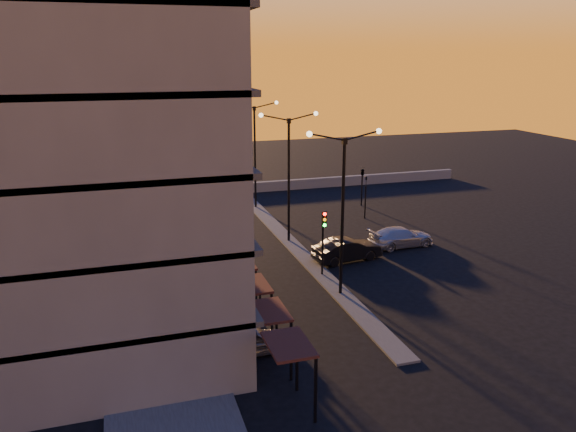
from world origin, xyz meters
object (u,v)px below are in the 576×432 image
(car_hatchback, at_px, (251,340))
(car_sedan, at_px, (347,250))
(traffic_light_main, at_px, (324,232))
(car_wagon, at_px, (401,237))
(streetlamp_mid, at_px, (289,167))

(car_hatchback, height_order, car_sedan, car_sedan)
(traffic_light_main, distance_m, car_sedan, 3.98)
(traffic_light_main, xyz_separation_m, car_wagon, (7.44, 3.78, -2.18))
(car_sedan, bearing_deg, car_wagon, -80.82)
(car_hatchback, distance_m, car_wagon, 18.09)
(streetlamp_mid, xyz_separation_m, car_sedan, (2.56, -4.93, -4.82))
(streetlamp_mid, xyz_separation_m, traffic_light_main, (0.00, -7.13, -2.70))
(car_sedan, bearing_deg, traffic_light_main, 121.89)
(streetlamp_mid, height_order, car_sedan, streetlamp_mid)
(car_hatchback, relative_size, car_wagon, 0.79)
(car_hatchback, xyz_separation_m, car_sedan, (9.06, 9.95, 0.12))
(car_hatchback, xyz_separation_m, car_wagon, (13.94, 11.53, 0.05))
(streetlamp_mid, distance_m, traffic_light_main, 7.62)
(streetlamp_mid, bearing_deg, traffic_light_main, -90.00)
(car_hatchback, relative_size, car_sedan, 0.82)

